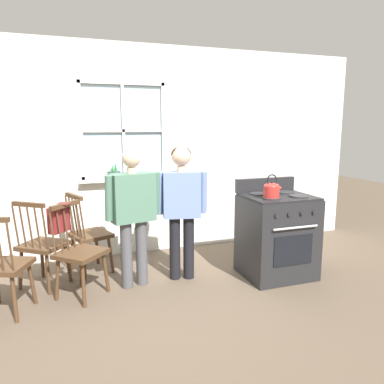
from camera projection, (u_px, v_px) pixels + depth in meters
ground_plane at (170, 294)px, 3.81m from camera, size 16.00×16.00×0.00m
wall_back at (140, 153)px, 4.87m from camera, size 6.40×0.16×2.70m
chair_by_window at (79, 253)px, 3.69m from camera, size 0.58×0.58×0.94m
chair_near_wall at (42, 246)px, 3.92m from camera, size 0.58×0.57×0.94m
chair_center_cluster at (89, 235)px, 4.29m from camera, size 0.53×0.54×0.94m
chair_near_stove at (2, 267)px, 3.34m from camera, size 0.54×0.53×0.94m
person_elderly_left at (133, 206)px, 3.85m from camera, size 0.60×0.30×1.45m
person_teen_center at (182, 199)px, 4.05m from camera, size 0.56×0.29×1.47m
stove at (277, 235)px, 4.21m from camera, size 0.75×0.68×1.08m
kettle at (272, 189)px, 3.93m from camera, size 0.21×0.17×0.25m
potted_plant at (114, 174)px, 4.72m from camera, size 0.17×0.17×0.23m
handbag at (59, 219)px, 3.73m from camera, size 0.25×0.25×0.31m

